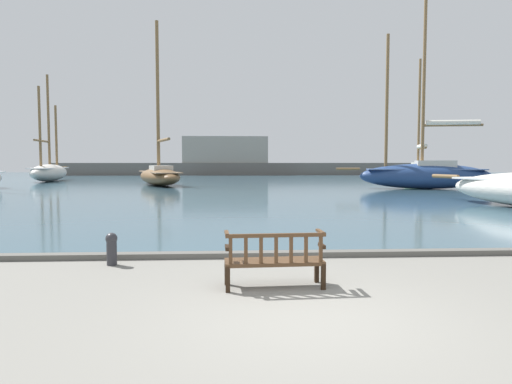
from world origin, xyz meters
TOP-DOWN VIEW (x-y plane):
  - ground_plane at (0.00, 0.00)m, footprint 160.00×160.00m
  - harbor_water at (0.00, 44.00)m, footprint 100.00×80.00m
  - quay_edge_kerb at (0.00, 3.85)m, footprint 40.00×0.30m
  - park_bench at (-0.35, 1.46)m, footprint 1.62×0.60m
  - sailboat_far_starboard at (13.12, 26.69)m, footprint 11.11×3.99m
  - sailboat_mid_port at (-7.09, 33.15)m, footprint 5.88×10.23m
  - sailboat_far_port at (18.29, 40.24)m, footprint 4.17×8.84m
  - sailboat_centre_channel at (-19.56, 41.80)m, footprint 3.13×10.90m
  - mooring_bollard at (-3.41, 3.27)m, footprint 0.23×0.23m
  - far_breakwater at (-0.53, 62.79)m, footprint 54.49×2.40m

SIDE VIEW (x-z plane):
  - ground_plane at x=0.00m, z-range 0.00..0.00m
  - harbor_water at x=0.00m, z-range 0.00..0.08m
  - quay_edge_kerb at x=0.00m, z-range 0.00..0.12m
  - mooring_bollard at x=-3.41m, z-range 0.04..0.69m
  - park_bench at x=-0.35m, z-range 0.01..0.93m
  - sailboat_mid_port at x=-7.09m, z-range -5.85..7.88m
  - sailboat_far_port at x=18.29m, z-range -5.16..7.32m
  - sailboat_centre_channel at x=-19.56m, z-range -4.26..6.52m
  - sailboat_far_starboard at x=13.12m, z-range -5.65..8.18m
  - far_breakwater at x=-0.53m, z-range -1.13..4.72m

